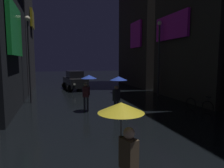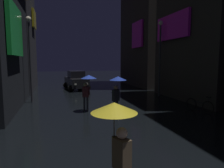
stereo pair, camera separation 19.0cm
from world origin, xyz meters
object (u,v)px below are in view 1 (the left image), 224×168
car_distant (75,81)px  streetlamp_left_far (29,50)px  pedestrian_foreground_left_blue (118,85)px  streetlamp_right_far (159,50)px  pedestrian_midstreet_left_yellow (124,126)px  bicycle_parked_at_storefront (199,105)px  pedestrian_foreground_right_blue (88,83)px

car_distant → streetlamp_left_far: (-3.68, -5.93, 2.74)m
pedestrian_foreground_left_blue → streetlamp_right_far: size_ratio=0.34×
pedestrian_midstreet_left_yellow → car_distant: 17.33m
car_distant → streetlamp_right_far: 9.09m
pedestrian_midstreet_left_yellow → bicycle_parked_at_storefront: bearing=41.1°
pedestrian_foreground_right_blue → bicycle_parked_at_storefront: pedestrian_foreground_right_blue is taller
pedestrian_foreground_left_blue → car_distant: (-1.06, 10.96, -0.74)m
pedestrian_midstreet_left_yellow → pedestrian_foreground_left_blue: same height
streetlamp_right_far → bicycle_parked_at_storefront: bearing=-94.2°
pedestrian_midstreet_left_yellow → pedestrian_foreground_left_blue: size_ratio=1.00×
bicycle_parked_at_storefront → streetlamp_left_far: streetlamp_left_far is taller
streetlamp_left_far → streetlamp_right_far: bearing=0.3°
pedestrian_foreground_left_blue → streetlamp_right_far: (5.26, 5.09, 2.14)m
bicycle_parked_at_storefront → car_distant: size_ratio=0.41×
pedestrian_midstreet_left_yellow → bicycle_parked_at_storefront: pedestrian_midstreet_left_yellow is taller
pedestrian_midstreet_left_yellow → streetlamp_right_far: 13.68m
pedestrian_foreground_right_blue → streetlamp_right_far: (6.57, 3.60, 2.14)m
pedestrian_midstreet_left_yellow → streetlamp_left_far: streetlamp_left_far is taller
pedestrian_foreground_right_blue → pedestrian_foreground_left_blue: bearing=-48.5°
pedestrian_foreground_right_blue → car_distant: pedestrian_foreground_right_blue is taller
pedestrian_midstreet_left_yellow → bicycle_parked_at_storefront: size_ratio=1.19×
pedestrian_midstreet_left_yellow → pedestrian_foreground_right_blue: (0.66, 7.81, 0.00)m
pedestrian_midstreet_left_yellow → pedestrian_foreground_right_blue: size_ratio=1.00×
streetlamp_left_far → streetlamp_right_far: streetlamp_right_far is taller
streetlamp_left_far → streetlamp_right_far: size_ratio=0.96×
pedestrian_foreground_right_blue → streetlamp_left_far: bearing=134.0°
pedestrian_foreground_right_blue → car_distant: (0.26, 9.48, -0.74)m
bicycle_parked_at_storefront → streetlamp_right_far: streetlamp_right_far is taller
pedestrian_foreground_right_blue → streetlamp_left_far: size_ratio=0.36×
pedestrian_midstreet_left_yellow → car_distant: bearing=86.9°
car_distant → streetlamp_left_far: bearing=-121.9°
pedestrian_midstreet_left_yellow → streetlamp_left_far: 11.86m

